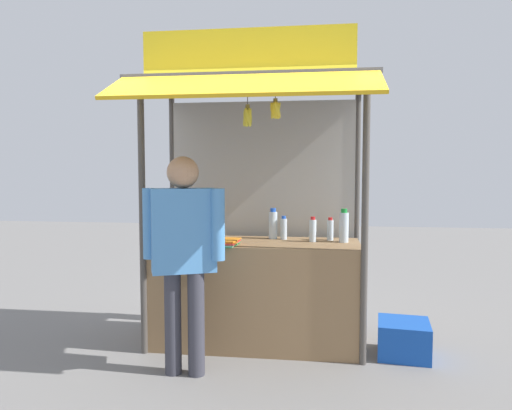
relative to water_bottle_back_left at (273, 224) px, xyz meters
name	(u,v)px	position (x,y,z in m)	size (l,w,h in m)	color
ground_plane	(256,343)	(-0.14, -0.22, -1.13)	(20.00, 20.00, 0.00)	slate
stall_counter	(256,293)	(-0.14, -0.22, -0.64)	(1.95, 0.76, 0.99)	olive
stall_structure	(258,165)	(-0.14, -0.08, 0.59)	(2.15, 1.63, 2.82)	#4C4742
water_bottle_back_left	(273,224)	(0.00, 0.00, 0.00)	(0.09, 0.09, 0.30)	silver
water_bottle_front_right	(313,230)	(0.39, -0.15, -0.03)	(0.07, 0.07, 0.24)	silver
water_bottle_back_right	(330,230)	(0.56, -0.04, -0.04)	(0.06, 0.06, 0.22)	silver
water_bottle_far_left	(344,227)	(0.69, -0.14, 0.01)	(0.09, 0.09, 0.32)	silver
water_bottle_mid_right	(284,228)	(0.11, -0.03, -0.03)	(0.06, 0.06, 0.23)	silver
magazine_stack_left	(226,242)	(-0.38, -0.49, -0.11)	(0.24, 0.31, 0.05)	green
magazine_stack_front_left	(159,239)	(-1.01, -0.47, -0.10)	(0.20, 0.30, 0.09)	red
banana_bunch_rightmost	(248,117)	(-0.15, -0.70, 0.98)	(0.10, 0.10, 0.31)	#332D23
banana_bunch_inner_right	(275,110)	(0.08, -0.70, 1.03)	(0.11, 0.11, 0.25)	#332D23
vendor_person	(184,245)	(-0.62, -1.00, -0.06)	(0.67, 0.39, 1.78)	#383842
plastic_crate	(404,339)	(1.21, -0.36, -0.97)	(0.45, 0.45, 0.31)	#194CB2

